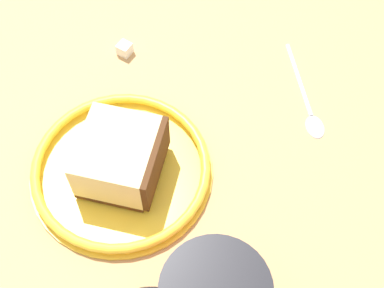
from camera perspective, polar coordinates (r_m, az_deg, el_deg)
ground_plane at (r=57.70cm, az=-4.91°, el=-4.70°), size 140.40×140.40×2.02cm
small_plate at (r=57.02cm, az=-7.32°, el=-2.58°), size 18.85×18.85×1.58cm
cake_slice at (r=54.76cm, az=-7.35°, el=-1.40°), size 9.09×9.42×5.34cm
teaspoon at (r=62.38cm, az=12.03°, el=3.64°), size 4.08×13.23×0.80cm
sugar_cube at (r=66.13cm, az=-6.96°, el=9.70°), size 2.00×2.00×1.47cm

